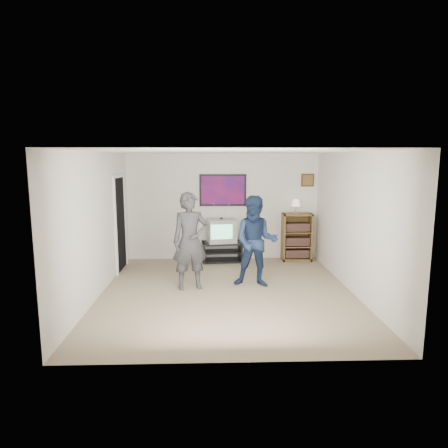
{
  "coord_description": "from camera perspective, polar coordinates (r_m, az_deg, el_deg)",
  "views": [
    {
      "loc": [
        -0.28,
        -6.88,
        2.38
      ],
      "look_at": [
        -0.03,
        0.62,
        1.15
      ],
      "focal_mm": 32.0,
      "sensor_mm": 36.0,
      "label": 1
    }
  ],
  "objects": [
    {
      "name": "person_tall",
      "position": [
        7.31,
        -4.86,
        -2.44
      ],
      "size": [
        0.73,
        0.56,
        1.79
      ],
      "primitive_type": "imported",
      "rotation": [
        0.0,
        0.0,
        0.23
      ],
      "color": "#343336",
      "rests_on": "room_shell"
    },
    {
      "name": "table_lamp",
      "position": [
        9.46,
        10.24,
        2.5
      ],
      "size": [
        0.21,
        0.21,
        0.34
      ],
      "primitive_type": null,
      "color": "beige",
      "rests_on": "bookshelf"
    },
    {
      "name": "poster",
      "position": [
        9.39,
        -0.17,
        4.85
      ],
      "size": [
        1.1,
        0.03,
        0.75
      ],
      "primitive_type": "cube",
      "color": "black",
      "rests_on": "room_shell"
    },
    {
      "name": "controller_left",
      "position": [
        7.47,
        -4.73,
        0.41
      ],
      "size": [
        0.04,
        0.13,
        0.04
      ],
      "primitive_type": "cube",
      "rotation": [
        0.0,
        0.0,
        -0.06
      ],
      "color": "white",
      "rests_on": "person_tall"
    },
    {
      "name": "controller_right",
      "position": [
        7.69,
        4.03,
        -0.83
      ],
      "size": [
        0.07,
        0.12,
        0.03
      ],
      "primitive_type": "cube",
      "rotation": [
        0.0,
        0.0,
        0.32
      ],
      "color": "white",
      "rests_on": "person_short"
    },
    {
      "name": "doorway",
      "position": [
        8.81,
        -14.67,
        -0.01
      ],
      "size": [
        0.03,
        0.85,
        2.0
      ],
      "primitive_type": "cube",
      "color": "black",
      "rests_on": "room_shell"
    },
    {
      "name": "media_stand",
      "position": [
        9.36,
        -0.3,
        -3.96
      ],
      "size": [
        0.97,
        0.6,
        0.46
      ],
      "rotation": [
        0.0,
        0.0,
        0.1
      ],
      "color": "black",
      "rests_on": "room_shell"
    },
    {
      "name": "small_picture",
      "position": [
        9.65,
        11.86,
        6.14
      ],
      "size": [
        0.3,
        0.03,
        0.3
      ],
      "primitive_type": "cube",
      "color": "#452116",
      "rests_on": "room_shell"
    },
    {
      "name": "crt_television",
      "position": [
        9.26,
        -0.37,
        -0.94
      ],
      "size": [
        0.72,
        0.63,
        0.54
      ],
      "primitive_type": null,
      "rotation": [
        0.0,
        0.0,
        0.16
      ],
      "color": "#9D9D98",
      "rests_on": "media_stand"
    },
    {
      "name": "room_shell",
      "position": [
        7.32,
        0.34,
        0.43
      ],
      "size": [
        4.51,
        5.0,
        2.51
      ],
      "color": "#745F4A",
      "rests_on": "ground"
    },
    {
      "name": "person_short",
      "position": [
        7.46,
        4.57,
        -2.52
      ],
      "size": [
        0.93,
        0.78,
        1.71
      ],
      "primitive_type": "imported",
      "rotation": [
        0.0,
        0.0,
        -0.18
      ],
      "color": "#182643",
      "rests_on": "room_shell"
    },
    {
      "name": "bookshelf",
      "position": [
        9.56,
        10.33,
        -1.83
      ],
      "size": [
        0.68,
        0.39,
        1.12
      ],
      "primitive_type": null,
      "color": "#523918",
      "rests_on": "room_shell"
    },
    {
      "name": "air_vent",
      "position": [
        9.37,
        -3.55,
        6.66
      ],
      "size": [
        0.28,
        0.02,
        0.14
      ],
      "primitive_type": "cube",
      "color": "white",
      "rests_on": "room_shell"
    }
  ]
}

